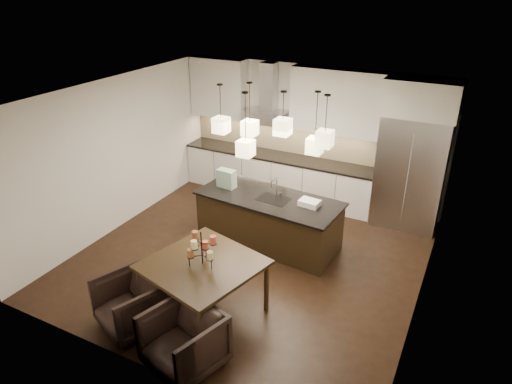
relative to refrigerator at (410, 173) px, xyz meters
The scene contains 37 objects.
floor 3.35m from the refrigerator, 131.42° to the right, with size 5.50×5.50×0.02m, color black.
ceiling 3.62m from the refrigerator, 131.42° to the right, with size 5.50×5.50×0.02m, color white.
wall_back 2.16m from the refrigerator, 169.74° to the left, with size 5.50×0.02×2.80m, color silver.
wall_front 5.56m from the refrigerator, 112.22° to the right, with size 5.50×0.02×2.80m, color silver.
wall_left 5.42m from the refrigerator, 153.91° to the right, with size 0.02×5.50×2.80m, color silver.
wall_right 2.49m from the refrigerator, 74.50° to the right, with size 0.02×5.50×2.80m, color silver.
refrigerator is the anchor object (origin of this frame).
fridge_panel 1.40m from the refrigerator, ahead, with size 1.26×0.72×0.65m, color silver.
lower_cabinets 2.80m from the refrigerator, behind, with size 4.21×0.62×0.88m, color silver.
countertop 2.73m from the refrigerator, behind, with size 4.21×0.66×0.04m, color black.
backsplash 2.75m from the refrigerator, behind, with size 4.21×0.02×0.63m, color beige.
upper_cab_left 4.35m from the refrigerator, behind, with size 1.25×0.35×1.25m, color silver.
upper_cab_right 1.91m from the refrigerator, behind, with size 1.86×0.35×1.25m, color silver.
hood_canopy 3.09m from the refrigerator, behind, with size 0.90×0.52×0.24m, color #B7B7BA.
hood_chimney 3.28m from the refrigerator, behind, with size 0.30×0.28×0.96m, color #B7B7BA.
fruit_bowl 3.56m from the refrigerator, behind, with size 0.26×0.26×0.06m, color silver.
island_body 2.80m from the refrigerator, 138.46° to the right, with size 2.45×0.98×0.86m, color black.
island_top 2.73m from the refrigerator, 138.46° to the right, with size 2.53×1.06×0.04m, color black.
faucet 2.59m from the refrigerator, 138.39° to the right, with size 0.10×0.24×0.37m, color silver, non-canonical shape.
tote_bag 3.40m from the refrigerator, 148.70° to the right, with size 0.33×0.18×0.33m, color #225632.
food_container 2.21m from the refrigerator, 126.15° to the right, with size 0.33×0.24×0.10m, color silver.
dining_table 4.47m from the refrigerator, 117.21° to the right, with size 1.40×1.40×0.84m, color black, non-canonical shape.
candelabra 4.42m from the refrigerator, 117.21° to the right, with size 0.40×0.40×0.49m, color black, non-canonical shape.
candle_a 4.39m from the refrigerator, 115.21° to the right, with size 0.09×0.09×0.11m, color #F6E299.
candle_b 4.31m from the refrigerator, 118.62° to the right, with size 0.09×0.09×0.11m, color #E5573E.
candle_c 4.57m from the refrigerator, 117.78° to the right, with size 0.09×0.09×0.11m, color #A15530.
candle_d 4.30m from the refrigerator, 115.91° to the right, with size 0.09×0.09×0.11m, color #E5573E.
candle_e 4.44m from the refrigerator, 119.10° to the right, with size 0.09×0.09×0.11m, color #A15530.
candle_f 4.56m from the refrigerator, 116.52° to the right, with size 0.09×0.09×0.11m, color #F6E299.
armchair_left 5.42m from the refrigerator, 120.91° to the right, with size 0.81×0.83×0.76m, color black.
armchair_right 5.22m from the refrigerator, 109.32° to the right, with size 0.83×0.86×0.78m, color black.
pendant_a 3.62m from the refrigerator, 146.13° to the right, with size 0.24×0.24×0.26m, color beige.
pendant_b 3.13m from the refrigerator, 147.63° to the right, with size 0.24×0.24×0.26m, color beige.
pendant_c 2.85m from the refrigerator, 132.90° to the right, with size 0.24×0.24×0.26m, color beige.
pendant_d 2.29m from the refrigerator, 127.94° to the right, with size 0.24×0.24×0.26m, color beige.
pendant_e 2.37m from the refrigerator, 121.35° to the right, with size 0.24×0.24×0.26m, color beige.
pendant_f 3.28m from the refrigerator, 135.51° to the right, with size 0.24×0.24×0.26m, color beige.
Camera 1 is at (3.07, -5.83, 4.40)m, focal length 32.00 mm.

